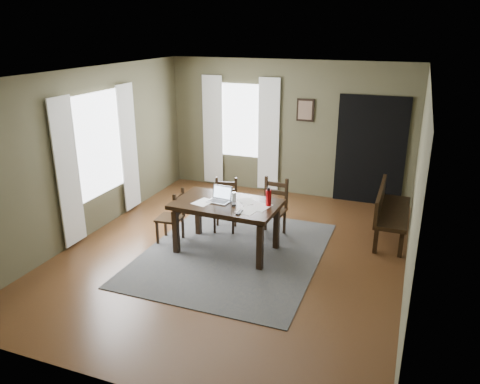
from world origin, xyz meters
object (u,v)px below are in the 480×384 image
at_px(chair_end, 172,217).
at_px(water_bottle, 269,197).
at_px(bench, 388,208).
at_px(chair_back_left, 225,205).
at_px(laptop, 220,197).
at_px(dining_table, 226,209).
at_px(chair_back_right, 273,209).

distance_m(chair_end, water_bottle, 1.64).
relative_size(bench, water_bottle, 5.40).
xyz_separation_m(chair_back_left, water_bottle, (0.96, -0.65, 0.49)).
height_order(bench, water_bottle, water_bottle).
relative_size(chair_end, laptop, 2.47).
xyz_separation_m(dining_table, bench, (2.27, 1.38, -0.19)).
xyz_separation_m(chair_end, chair_back_right, (1.42, 0.82, 0.04)).
distance_m(bench, water_bottle, 2.12).
xyz_separation_m(bench, water_bottle, (-1.64, -1.28, 0.42)).
bearing_deg(chair_back_left, chair_end, -142.60).
xyz_separation_m(chair_back_left, chair_back_right, (0.82, 0.06, 0.04)).
distance_m(chair_back_left, water_bottle, 1.26).
xyz_separation_m(chair_back_right, laptop, (-0.60, -0.78, 0.39)).
relative_size(chair_back_left, water_bottle, 3.13).
height_order(chair_back_left, bench, chair_back_left).
bearing_deg(chair_back_left, laptop, -87.35).
bearing_deg(dining_table, chair_back_left, 115.64).
bearing_deg(chair_back_right, laptop, -124.16).
distance_m(chair_back_left, laptop, 0.86).
height_order(chair_end, bench, chair_end).
distance_m(bench, laptop, 2.76).
bearing_deg(chair_back_left, water_bottle, -48.35).
bearing_deg(laptop, chair_end, -170.58).
relative_size(chair_end, water_bottle, 3.11).
relative_size(chair_back_left, chair_back_right, 0.92).
bearing_deg(chair_back_left, bench, -0.60).
xyz_separation_m(dining_table, laptop, (-0.11, 0.03, 0.16)).
bearing_deg(bench, chair_back_left, 103.63).
relative_size(dining_table, chair_back_left, 1.83).
height_order(dining_table, chair_end, chair_end).
relative_size(laptop, water_bottle, 1.26).
height_order(chair_back_right, laptop, laptop).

